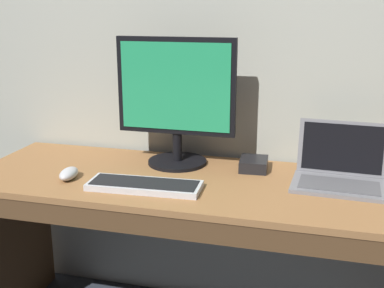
% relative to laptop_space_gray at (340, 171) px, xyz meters
% --- Properties ---
extents(desk, '(1.89, 0.62, 0.73)m').
position_rel_laptop_space_gray_xyz_m(desk, '(-0.47, -0.11, -0.28)').
color(desk, olive).
rests_on(desk, ground).
extents(laptop_space_gray, '(0.35, 0.28, 0.22)m').
position_rel_laptop_space_gray_xyz_m(laptop_space_gray, '(0.00, 0.00, 0.00)').
color(laptop_space_gray, slate).
rests_on(laptop_space_gray, desk).
extents(external_monitor, '(0.49, 0.25, 0.52)m').
position_rel_laptop_space_gray_xyz_m(external_monitor, '(-0.65, 0.06, 0.23)').
color(external_monitor, black).
rests_on(external_monitor, desk).
extents(wired_keyboard, '(0.42, 0.16, 0.02)m').
position_rel_laptop_space_gray_xyz_m(wired_keyboard, '(-0.69, -0.24, -0.04)').
color(wired_keyboard, '#BCBCC1').
rests_on(wired_keyboard, desk).
extents(computer_mouse, '(0.07, 0.12, 0.04)m').
position_rel_laptop_space_gray_xyz_m(computer_mouse, '(-1.00, -0.22, -0.03)').
color(computer_mouse, '#B7B7BC').
rests_on(computer_mouse, desk).
extents(external_drive_box, '(0.12, 0.14, 0.05)m').
position_rel_laptop_space_gray_xyz_m(external_drive_box, '(-0.33, 0.08, -0.03)').
color(external_drive_box, black).
rests_on(external_drive_box, desk).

